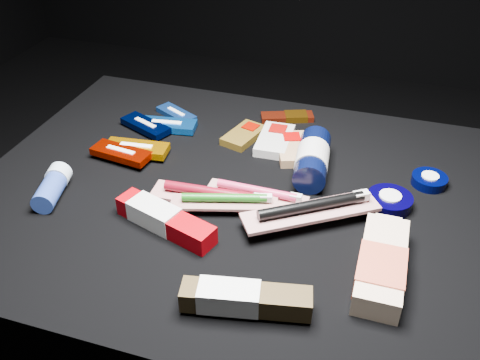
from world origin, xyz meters
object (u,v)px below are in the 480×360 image
(lotion_bottle, at_px, (312,159))
(deodorant_stick, at_px, (52,187))
(bodywash_bottle, at_px, (381,266))
(toothpaste_carton_red, at_px, (161,218))

(lotion_bottle, xyz_separation_m, deodorant_stick, (-0.44, -0.22, -0.01))
(bodywash_bottle, height_order, toothpaste_carton_red, bodywash_bottle)
(lotion_bottle, bearing_deg, deodorant_stick, -159.13)
(deodorant_stick, bearing_deg, lotion_bottle, 12.62)
(toothpaste_carton_red, bearing_deg, bodywash_bottle, 16.69)
(bodywash_bottle, distance_m, deodorant_stick, 0.60)
(deodorant_stick, distance_m, toothpaste_carton_red, 0.23)
(toothpaste_carton_red, bearing_deg, lotion_bottle, 66.32)
(lotion_bottle, height_order, bodywash_bottle, lotion_bottle)
(bodywash_bottle, distance_m, toothpaste_carton_red, 0.37)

